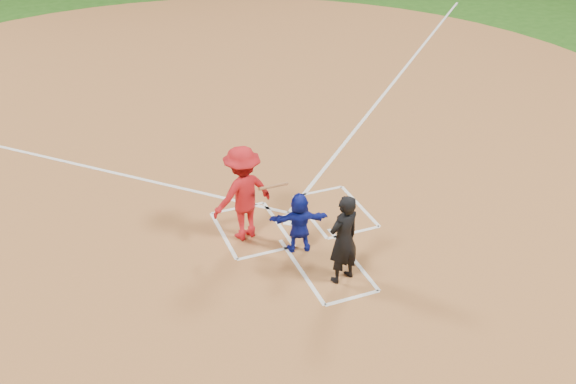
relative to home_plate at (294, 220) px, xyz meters
name	(u,v)px	position (x,y,z in m)	size (l,w,h in m)	color
ground	(294,220)	(0.00, 0.00, -0.02)	(120.00, 120.00, 0.00)	#1F4D13
home_plate_dirt	(216,116)	(0.00, 6.00, -0.01)	(28.00, 28.00, 0.01)	#975D31
home_plate	(294,220)	(0.00, 0.00, 0.00)	(0.60, 0.60, 0.02)	white
catcher	(299,223)	(-0.31, -1.03, 0.63)	(1.18, 0.38, 1.27)	#131F9B
umpire	(344,239)	(0.06, -2.22, 0.90)	(0.66, 0.43, 1.81)	black
chalk_markings	(223,125)	(0.00, 5.29, -0.01)	(28.35, 17.32, 0.01)	white
batter_at_plate	(243,193)	(-1.18, -0.16, 1.01)	(1.72, 1.05, 2.04)	red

